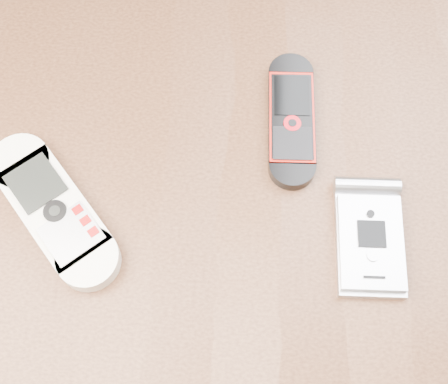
{
  "coord_description": "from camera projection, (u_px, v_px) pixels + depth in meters",
  "views": [
    {
      "loc": [
        0.01,
        -0.21,
        1.26
      ],
      "look_at": [
        0.01,
        0.0,
        0.76
      ],
      "focal_mm": 50.0,
      "sensor_mm": 36.0,
      "label": 1
    }
  ],
  "objects": [
    {
      "name": "table",
      "position": [
        219.0,
        235.0,
        0.65
      ],
      "size": [
        1.2,
        0.8,
        0.75
      ],
      "color": "black",
      "rests_on": "ground"
    },
    {
      "name": "nokia_white",
      "position": [
        54.0,
        210.0,
        0.53
      ],
      "size": [
        0.14,
        0.16,
        0.02
      ],
      "primitive_type": "cube",
      "rotation": [
        0.0,
        0.0,
        0.69
      ],
      "color": "white",
      "rests_on": "table"
    },
    {
      "name": "motorola_razr",
      "position": [
        370.0,
        240.0,
        0.52
      ],
      "size": [
        0.06,
        0.11,
        0.02
      ],
      "primitive_type": "cube",
      "rotation": [
        0.0,
        0.0,
        0.0
      ],
      "color": "#B8B8BD",
      "rests_on": "table"
    },
    {
      "name": "nokia_black_red",
      "position": [
        291.0,
        119.0,
        0.57
      ],
      "size": [
        0.04,
        0.14,
        0.01
      ],
      "primitive_type": "cube",
      "rotation": [
        0.0,
        0.0,
        0.01
      ],
      "color": "black",
      "rests_on": "table"
    },
    {
      "name": "ground",
      "position": [
        221.0,
        340.0,
        1.24
      ],
      "size": [
        4.0,
        4.0,
        0.0
      ],
      "primitive_type": "plane",
      "color": "#472B19",
      "rests_on": "ground"
    }
  ]
}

